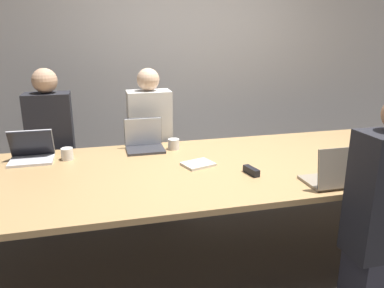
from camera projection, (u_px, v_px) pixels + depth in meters
name	position (u px, v px, depth m)	size (l,w,h in m)	color
ground_plane	(236.00, 248.00, 3.08)	(24.00, 24.00, 0.00)	#4C4742
curtain_wall	(185.00, 60.00, 4.35)	(12.00, 0.06, 2.80)	#BCB7B2
conference_table	(238.00, 168.00, 2.89)	(4.69, 1.41, 0.74)	tan
laptop_far_midleft	(144.00, 141.00, 3.20)	(0.32, 0.26, 0.26)	#333338
person_far_midleft	(150.00, 144.00, 3.58)	(0.40, 0.24, 1.40)	#2D2D38
cup_far_midleft	(174.00, 144.00, 3.21)	(0.09, 0.09, 0.09)	white
laptop_far_left	(31.00, 152.00, 2.92)	(0.33, 0.25, 0.24)	silver
person_far_left	(52.00, 148.00, 3.45)	(0.40, 0.24, 1.41)	#2D2D38
cup_far_left	(67.00, 154.00, 2.94)	(0.09, 0.09, 0.09)	white
laptop_near_midright	(335.00, 175.00, 2.42)	(0.33, 0.27, 0.28)	gray
person_near_midright	(384.00, 219.00, 2.16)	(0.40, 0.24, 1.38)	#2D2D38
stapler	(251.00, 171.00, 2.64)	(0.07, 0.16, 0.05)	black
notebook	(198.00, 164.00, 2.82)	(0.26, 0.23, 0.02)	silver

